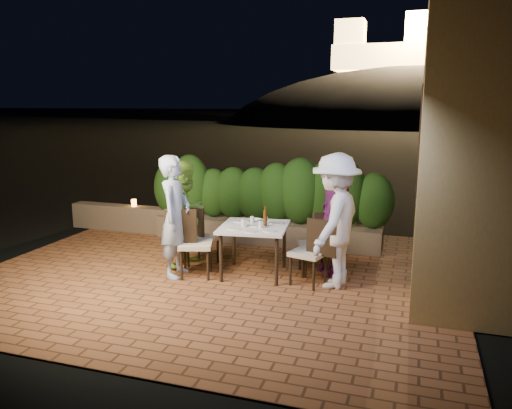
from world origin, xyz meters
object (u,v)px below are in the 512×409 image
at_px(chair_left_front, 196,243).
at_px(parapet_lamp, 134,203).
at_px(diner_blue, 175,216).
at_px(diner_green, 187,214).
at_px(chair_left_back, 203,237).
at_px(beer_bottle, 265,216).
at_px(chair_right_back, 314,243).
at_px(diner_purple, 335,215).
at_px(bowl, 256,220).
at_px(chair_right_front, 308,251).
at_px(dining_table, 254,250).
at_px(diner_white, 335,221).

relative_size(chair_left_front, parapet_lamp, 7.23).
height_order(diner_blue, diner_green, diner_blue).
bearing_deg(chair_left_front, parapet_lamp, 120.20).
bearing_deg(chair_left_back, beer_bottle, -2.93).
relative_size(chair_right_back, diner_purple, 0.52).
distance_m(beer_bottle, bowl, 0.35).
height_order(chair_left_back, diner_blue, diner_blue).
distance_m(chair_right_front, diner_blue, 1.99).
xyz_separation_m(chair_right_front, chair_right_back, (-0.01, 0.49, -0.02)).
relative_size(bowl, chair_left_front, 0.16).
height_order(dining_table, diner_purple, diner_purple).
height_order(beer_bottle, chair_right_back, beer_bottle).
bearing_deg(beer_bottle, bowl, 133.16).
height_order(chair_left_back, diner_white, diner_white).
height_order(chair_left_back, chair_right_back, chair_right_back).
bearing_deg(diner_purple, parapet_lamp, -133.90).
bearing_deg(chair_right_front, diner_white, -155.34).
relative_size(beer_bottle, diner_white, 0.16).
bearing_deg(diner_white, dining_table, -83.89).
relative_size(bowl, chair_right_front, 0.16).
distance_m(diner_blue, diner_purple, 2.35).
bearing_deg(diner_green, parapet_lamp, 64.21).
bearing_deg(diner_purple, dining_table, -95.26).
distance_m(beer_bottle, chair_right_back, 0.86).
height_order(chair_left_front, diner_purple, diner_purple).
bearing_deg(diner_white, chair_right_front, -70.27).
xyz_separation_m(chair_left_front, chair_left_back, (-0.10, 0.49, -0.05)).
height_order(chair_right_front, diner_green, diner_green).
xyz_separation_m(dining_table, diner_white, (1.21, -0.09, 0.56)).
distance_m(dining_table, diner_purple, 1.32).
relative_size(beer_bottle, bowl, 1.92).
relative_size(chair_left_front, chair_right_back, 1.09).
bearing_deg(chair_right_back, diner_purple, 174.02).
bearing_deg(diner_green, bowl, -68.74).
bearing_deg(diner_white, diner_green, -84.98).
bearing_deg(chair_right_front, chair_left_back, 5.31).
relative_size(dining_table, diner_white, 0.52).
distance_m(chair_right_back, diner_green, 2.03).
distance_m(diner_blue, diner_green, 0.53).
xyz_separation_m(diner_blue, diner_green, (-0.06, 0.52, -0.07)).
bearing_deg(diner_blue, chair_left_front, -83.80).
xyz_separation_m(bowl, diner_green, (-1.09, -0.14, 0.06)).
relative_size(dining_table, parapet_lamp, 6.92).
relative_size(chair_left_back, chair_right_front, 0.95).
height_order(diner_green, diner_white, diner_white).
height_order(bowl, diner_purple, diner_purple).
bearing_deg(chair_left_front, chair_right_back, 4.16).
bearing_deg(dining_table, diner_white, -4.38).
bearing_deg(chair_left_front, diner_white, -11.21).
xyz_separation_m(chair_left_front, chair_right_back, (1.64, 0.66, -0.04)).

